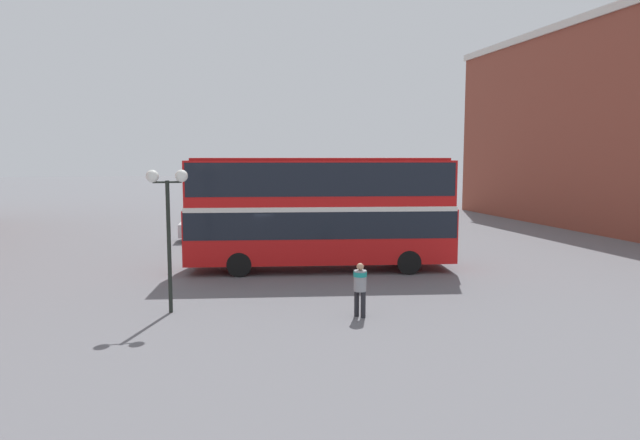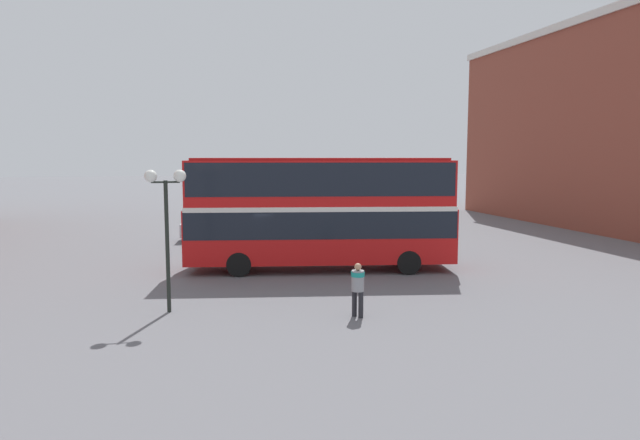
{
  "view_description": "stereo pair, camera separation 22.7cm",
  "coord_description": "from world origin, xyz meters",
  "px_view_note": "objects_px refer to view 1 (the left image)",
  "views": [
    {
      "loc": [
        -3.99,
        -23.15,
        4.75
      ],
      "look_at": [
        1.59,
        -0.26,
        2.11
      ],
      "focal_mm": 32.0,
      "sensor_mm": 36.0,
      "label": 1
    },
    {
      "loc": [
        -3.77,
        -23.21,
        4.75
      ],
      "look_at": [
        1.59,
        -0.26,
        2.11
      ],
      "focal_mm": 32.0,
      "sensor_mm": 36.0,
      "label": 2
    }
  ],
  "objects_px": {
    "pedestrian_foreground": "(360,284)",
    "street_lamp_twin_globe": "(168,201)",
    "double_decker_bus": "(320,206)",
    "parked_car_kerb_near": "(345,217)",
    "parked_car_kerb_far": "(216,227)"
  },
  "relations": [
    {
      "from": "pedestrian_foreground",
      "to": "parked_car_kerb_far",
      "type": "distance_m",
      "value": 16.97
    },
    {
      "from": "parked_car_kerb_near",
      "to": "street_lamp_twin_globe",
      "type": "xyz_separation_m",
      "value": [
        -10.79,
        -18.02,
        2.64
      ]
    },
    {
      "from": "parked_car_kerb_near",
      "to": "double_decker_bus",
      "type": "bearing_deg",
      "value": 54.85
    },
    {
      "from": "pedestrian_foreground",
      "to": "parked_car_kerb_far",
      "type": "relative_size",
      "value": 0.4
    },
    {
      "from": "parked_car_kerb_near",
      "to": "parked_car_kerb_far",
      "type": "xyz_separation_m",
      "value": [
        -8.54,
        -3.19,
        -0.0
      ]
    },
    {
      "from": "street_lamp_twin_globe",
      "to": "double_decker_bus",
      "type": "bearing_deg",
      "value": 41.55
    },
    {
      "from": "pedestrian_foreground",
      "to": "parked_car_kerb_far",
      "type": "bearing_deg",
      "value": -113.16
    },
    {
      "from": "pedestrian_foreground",
      "to": "street_lamp_twin_globe",
      "type": "distance_m",
      "value": 6.25
    },
    {
      "from": "double_decker_bus",
      "to": "parked_car_kerb_far",
      "type": "distance_m",
      "value": 10.4
    },
    {
      "from": "double_decker_bus",
      "to": "street_lamp_twin_globe",
      "type": "bearing_deg",
      "value": -128.78
    },
    {
      "from": "street_lamp_twin_globe",
      "to": "parked_car_kerb_far",
      "type": "bearing_deg",
      "value": 81.4
    },
    {
      "from": "parked_car_kerb_near",
      "to": "street_lamp_twin_globe",
      "type": "bearing_deg",
      "value": 44.62
    },
    {
      "from": "parked_car_kerb_near",
      "to": "pedestrian_foreground",
      "type": "bearing_deg",
      "value": 60.52
    },
    {
      "from": "double_decker_bus",
      "to": "street_lamp_twin_globe",
      "type": "height_order",
      "value": "double_decker_bus"
    },
    {
      "from": "parked_car_kerb_far",
      "to": "parked_car_kerb_near",
      "type": "bearing_deg",
      "value": -153.17
    }
  ]
}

